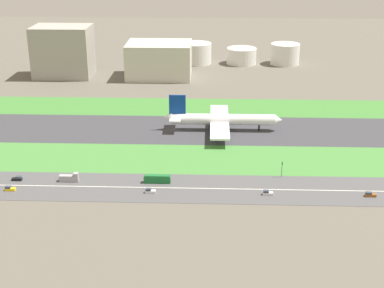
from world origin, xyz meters
TOP-DOWN VIEW (x-y plane):
  - ground_plane at (0.00, 0.00)m, footprint 800.00×800.00m
  - runway at (0.00, 0.00)m, footprint 280.00×46.00m
  - grass_median_north at (0.00, 41.00)m, footprint 280.00×36.00m
  - grass_median_south at (0.00, -41.00)m, footprint 280.00×36.00m
  - highway at (0.00, -73.00)m, footprint 280.00×28.00m
  - highway_centerline at (0.00, -73.00)m, footprint 266.00×0.50m
  - airliner at (24.52, 0.00)m, footprint 65.00×56.00m
  - car_3 at (85.75, -78.00)m, footprint 4.40×1.80m
  - truck_0 at (-42.02, -68.00)m, footprint 8.40×2.50m
  - car_2 at (43.38, -78.00)m, footprint 4.40×1.80m
  - car_1 at (-5.66, -78.00)m, footprint 4.40×1.80m
  - car_6 at (-65.22, -78.00)m, footprint 4.40×1.80m
  - bus_0 at (-3.53, -68.00)m, footprint 11.60×2.50m
  - car_0 at (-65.26, -68.00)m, footprint 4.40×1.80m
  - traffic_light at (51.27, -60.01)m, footprint 0.36×0.50m
  - terminal_building at (-90.00, 114.00)m, footprint 41.60×29.11m
  - hangar_building at (-19.24, 114.00)m, footprint 46.68×35.48m
  - fuel_tank_west at (6.74, 159.00)m, footprint 24.41×24.41m
  - fuel_tank_centre at (43.46, 159.00)m, footprint 23.89×23.89m
  - fuel_tank_east at (78.41, 159.00)m, footprint 23.10×23.10m

SIDE VIEW (x-z plane):
  - ground_plane at x=0.00m, z-range 0.00..0.00m
  - runway at x=0.00m, z-range 0.00..0.10m
  - grass_median_north at x=0.00m, z-range 0.00..0.10m
  - grass_median_south at x=0.00m, z-range 0.00..0.10m
  - highway at x=0.00m, z-range 0.00..0.10m
  - highway_centerline at x=0.00m, z-range 0.10..0.11m
  - car_3 at x=85.75m, z-range -0.08..1.92m
  - car_2 at x=43.38m, z-range -0.08..1.92m
  - car_1 at x=-5.66m, z-range -0.08..1.92m
  - car_6 at x=-65.22m, z-range -0.08..1.92m
  - car_0 at x=-65.26m, z-range -0.08..1.92m
  - truck_0 at x=-42.02m, z-range -0.33..3.67m
  - bus_0 at x=-3.53m, z-range 0.07..3.57m
  - traffic_light at x=51.27m, z-range 0.69..7.89m
  - airliner at x=24.52m, z-range -3.62..16.08m
  - fuel_tank_centre at x=43.46m, z-range 0.00..12.76m
  - fuel_tank_east at x=78.41m, z-range 0.00..16.51m
  - fuel_tank_west at x=6.74m, z-range 0.00..16.51m
  - hangar_building at x=-19.24m, z-range 0.00..25.43m
  - terminal_building at x=-90.00m, z-range 0.00..37.01m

